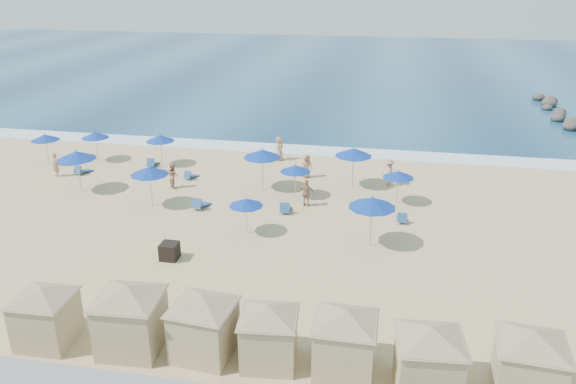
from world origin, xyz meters
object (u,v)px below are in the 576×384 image
object	(u,v)px
beachgoer_1	(173,176)
beachgoer_3	(389,172)
umbrella_0	(45,137)
umbrella_9	(398,174)
cabana_6	(531,355)
umbrella_5	(246,202)
cabana_1	(130,309)
cabana_3	(269,327)
cabana_4	(345,333)
umbrella_3	(160,138)
umbrella_7	(295,169)
umbrella_10	(372,202)
umbrella_1	(76,155)
umbrella_2	(95,135)
umbrella_8	(354,152)
beachgoer_0	(55,165)
umbrella_4	(149,171)
rock_jetty	(576,128)
beachgoer_4	(279,148)
trash_bin	(170,251)
beachgoer_5	(307,166)
cabana_5	(429,351)
umbrella_6	(262,154)
beachgoer_2	(306,193)
cabana_2	(203,317)
cabana_0	(44,308)

from	to	relation	value
beachgoer_1	beachgoer_3	bearing A→B (deg)	-125.73
umbrella_0	umbrella_9	bearing A→B (deg)	-6.38
cabana_6	umbrella_5	xyz separation A→B (m)	(-11.89, 9.97, 0.20)
cabana_1	cabana_3	world-z (taller)	cabana_1
cabana_1	cabana_4	world-z (taller)	cabana_1
cabana_1	umbrella_3	distance (m)	20.86
umbrella_7	umbrella_10	xyz separation A→B (m)	(4.81, -5.63, 0.50)
umbrella_7	umbrella_1	bearing A→B (deg)	-173.47
umbrella_2	umbrella_8	size ratio (longest dim) A/B	0.83
umbrella_7	beachgoer_0	bearing A→B (deg)	177.86
cabana_1	umbrella_4	bearing A→B (deg)	110.68
rock_jetty	beachgoer_4	size ratio (longest dim) A/B	15.28
trash_bin	umbrella_8	size ratio (longest dim) A/B	0.31
umbrella_5	beachgoer_4	distance (m)	12.36
rock_jetty	beachgoer_5	world-z (taller)	beachgoer_5
umbrella_0	umbrella_2	bearing A→B (deg)	23.15
cabana_3	cabana_5	size ratio (longest dim) A/B	0.93
umbrella_6	beachgoer_2	xyz separation A→B (m)	(3.13, -2.20, -1.53)
cabana_2	umbrella_9	xyz separation A→B (m)	(6.60, 15.49, 0.27)
cabana_3	cabana_4	distance (m)	2.62
beachgoer_1	rock_jetty	bearing A→B (deg)	-105.29
umbrella_3	umbrella_10	size ratio (longest dim) A/B	0.85
cabana_2	beachgoer_5	world-z (taller)	cabana_2
beachgoer_0	beachgoer_5	bearing A→B (deg)	40.57
umbrella_10	beachgoer_4	xyz separation A→B (m)	(-7.21, 12.46, -1.46)
beachgoer_2	umbrella_8	bearing A→B (deg)	-118.47
cabana_6	beachgoer_0	size ratio (longest dim) A/B	2.71
cabana_6	umbrella_6	bearing A→B (deg)	127.45
cabana_3	umbrella_0	world-z (taller)	cabana_3
umbrella_3	umbrella_10	bearing A→B (deg)	-32.81
umbrella_0	umbrella_5	bearing A→B (deg)	-26.48
umbrella_0	umbrella_10	xyz separation A→B (m)	(23.16, -8.51, 0.38)
cabana_3	umbrella_0	size ratio (longest dim) A/B	1.79
umbrella_6	beachgoer_5	world-z (taller)	umbrella_6
trash_bin	rock_jetty	bearing A→B (deg)	47.41
cabana_5	umbrella_6	bearing A→B (deg)	119.35
cabana_1	umbrella_3	bearing A→B (deg)	109.83
beachgoer_5	umbrella_0	bearing A→B (deg)	145.52
umbrella_5	beachgoer_1	bearing A→B (deg)	138.11
umbrella_6	beachgoer_1	distance (m)	5.87
rock_jetty	cabana_1	bearing A→B (deg)	-125.04
cabana_6	beachgoer_1	xyz separation A→B (m)	(-18.16, 15.58, -0.77)
cabana_6	umbrella_10	xyz separation A→B (m)	(-5.49, 9.81, 0.76)
umbrella_10	umbrella_1	bearing A→B (deg)	167.24
rock_jetty	beachgoer_2	xyz separation A→B (m)	(-19.92, -19.98, 0.45)
cabana_2	umbrella_10	bearing A→B (deg)	61.17
umbrella_5	umbrella_8	size ratio (longest dim) A/B	0.77
cabana_3	umbrella_10	xyz separation A→B (m)	(2.99, 9.70, 0.88)
cabana_0	umbrella_2	distance (m)	21.82
umbrella_0	beachgoer_4	xyz separation A→B (m)	(15.95, 3.95, -1.08)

